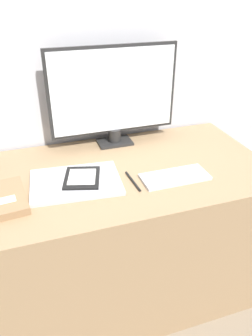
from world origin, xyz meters
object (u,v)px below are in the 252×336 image
object	(u,v)px
ereader	(82,178)
pen	(133,181)
monitor	(114,95)
keyboard	(175,177)
laptop	(76,182)
notebook	(4,199)

from	to	relation	value
ereader	pen	distance (m)	0.20
monitor	keyboard	bearing A→B (deg)	-70.63
laptop	notebook	size ratio (longest dim) A/B	1.52
keyboard	notebook	world-z (taller)	notebook
pen	monitor	bearing A→B (deg)	84.80
monitor	notebook	distance (m)	0.66
monitor	laptop	size ratio (longest dim) A/B	1.62
notebook	keyboard	bearing A→B (deg)	-3.95
laptop	notebook	world-z (taller)	notebook
keyboard	ereader	size ratio (longest dim) A/B	1.40
monitor	keyboard	xyz separation A→B (m)	(0.14, -0.39, -0.24)
notebook	pen	size ratio (longest dim) A/B	1.66
laptop	ereader	bearing A→B (deg)	9.77
notebook	ereader	bearing A→B (deg)	8.35
keyboard	notebook	bearing A→B (deg)	176.05
keyboard	laptop	bearing A→B (deg)	167.84
keyboard	ereader	bearing A→B (deg)	166.25
keyboard	notebook	size ratio (longest dim) A/B	1.13
monitor	pen	distance (m)	0.44
keyboard	ereader	world-z (taller)	ereader
monitor	ereader	world-z (taller)	monitor
monitor	ereader	xyz separation A→B (m)	(-0.22, -0.30, -0.22)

